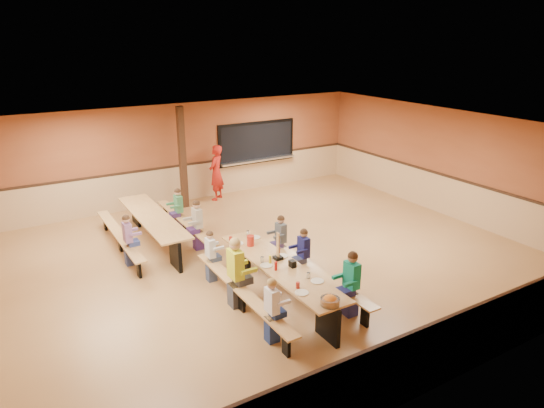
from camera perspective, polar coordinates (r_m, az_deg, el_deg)
ground at (r=11.21m, az=-0.98°, el=-6.59°), size 12.00×12.00×0.00m
room_envelope at (r=10.93m, az=-1.00°, el=-3.33°), size 12.04×10.04×3.02m
kitchen_pass_through at (r=16.06m, az=-1.78°, el=7.02°), size 2.78×0.28×1.38m
structural_post at (r=14.42m, az=-10.49°, el=5.34°), size 0.18×0.18×3.00m
cafeteria_table_main at (r=9.42m, az=0.89°, el=-8.35°), size 1.91×3.70×0.74m
cafeteria_table_second at (r=12.20m, az=-13.84°, el=-2.28°), size 1.91×3.70×0.74m
seated_child_white_left at (r=8.20m, az=-0.01°, el=-12.46°), size 0.34×0.28×1.15m
seated_adult_yellow at (r=9.16m, az=-4.29°, el=-8.11°), size 0.45×0.37×1.37m
seated_child_grey_left at (r=10.17m, az=-7.23°, el=-6.14°), size 0.32×0.26×1.11m
seated_child_teal_right at (r=9.00m, az=9.29°, el=-9.31°), size 0.39×0.32×1.25m
seated_child_navy_right at (r=10.10m, az=3.72°, el=-6.07°), size 0.34×0.28×1.15m
seated_child_char_right at (r=10.78m, az=1.04°, el=-4.34°), size 0.34×0.28×1.15m
seated_child_purple_sec at (r=11.23m, az=-16.56°, el=-4.13°), size 0.35×0.29×1.17m
seated_child_green_sec at (r=12.79m, az=-10.91°, el=-0.78°), size 0.35×0.29×1.17m
seated_child_tan_sec at (r=11.67m, az=-8.75°, el=-2.50°), size 0.37×0.30×1.21m
standing_woman at (r=15.12m, az=-6.58°, el=3.69°), size 0.75×0.73×1.73m
punch_pitcher at (r=10.10m, az=-2.54°, el=-4.33°), size 0.16×0.16×0.22m
chip_bowl at (r=8.07m, az=6.85°, el=-11.23°), size 0.32×0.32×0.15m
napkin_dispenser at (r=9.23m, az=2.42°, el=-7.03°), size 0.10×0.14×0.13m
condiment_mustard at (r=9.33m, az=-0.22°, el=-6.56°), size 0.06×0.06×0.17m
condiment_ketchup at (r=9.09m, az=0.46°, el=-7.31°), size 0.06×0.06×0.17m
table_paddle at (r=9.49m, az=0.71°, el=-5.77°), size 0.16×0.16×0.56m
place_settings at (r=9.30m, az=0.90°, el=-6.88°), size 0.65×3.30×0.11m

